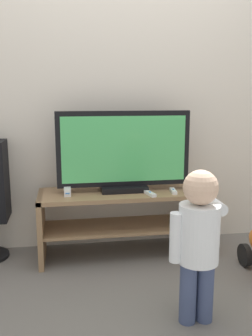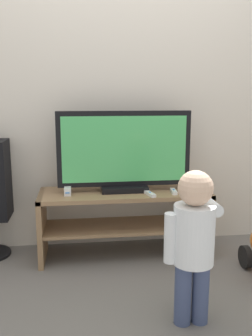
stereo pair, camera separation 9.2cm
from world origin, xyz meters
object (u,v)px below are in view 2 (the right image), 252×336
at_px(remote_secondary, 150,194).
at_px(child, 194,235).
at_px(game_console, 68,190).
at_px(remote_primary, 174,191).
at_px(television, 124,152).

xyz_separation_m(remote_secondary, child, (0.08, -0.75, -0.02)).
xyz_separation_m(game_console, child, (0.65, -0.87, -0.03)).
bearing_deg(child, game_console, 126.70).
relative_size(remote_secondary, child, 0.16).
bearing_deg(remote_primary, child, -97.21).
bearing_deg(remote_secondary, remote_primary, 13.87).
relative_size(game_console, remote_secondary, 1.22).
bearing_deg(game_console, television, 4.26).
xyz_separation_m(television, child, (0.24, -0.90, -0.29)).
xyz_separation_m(game_console, remote_primary, (0.75, -0.08, -0.02)).
bearing_deg(television, child, -74.98).
xyz_separation_m(television, remote_primary, (0.34, -0.11, -0.27)).
relative_size(game_console, remote_primary, 1.24).
relative_size(remote_primary, child, 0.16).
distance_m(game_console, remote_secondary, 0.58).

